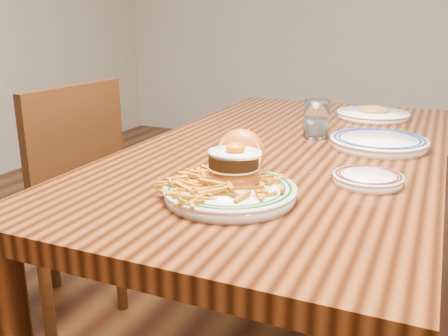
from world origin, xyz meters
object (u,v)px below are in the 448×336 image
at_px(chair_left, 57,204).
at_px(main_plate, 232,180).
at_px(side_plate, 368,178).
at_px(table, 289,174).

bearing_deg(chair_left, main_plate, -18.45).
bearing_deg(side_plate, main_plate, -152.11).
relative_size(table, main_plate, 5.44).
bearing_deg(side_plate, chair_left, 161.91).
distance_m(table, side_plate, 0.39).
xyz_separation_m(chair_left, side_plate, (1.06, -0.14, 0.28)).
relative_size(main_plate, side_plate, 1.86).
bearing_deg(chair_left, table, 13.25).
bearing_deg(table, side_plate, -45.29).
relative_size(chair_left, side_plate, 5.74).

